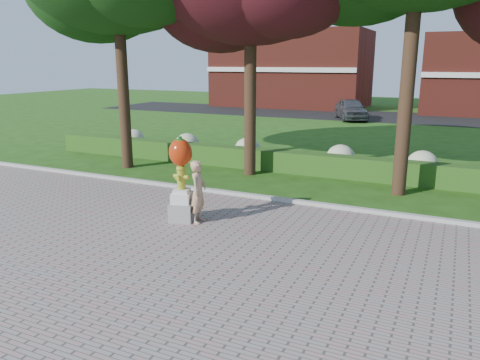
{
  "coord_description": "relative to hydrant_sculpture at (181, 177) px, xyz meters",
  "views": [
    {
      "loc": [
        5.05,
        -9.91,
        4.17
      ],
      "look_at": [
        -0.07,
        1.0,
        1.12
      ],
      "focal_mm": 35.0,
      "sensor_mm": 36.0,
      "label": 1
    }
  ],
  "objects": [
    {
      "name": "street",
      "position": [
        1.41,
        27.79,
        -1.23
      ],
      "size": [
        50.0,
        8.0,
        0.02
      ],
      "primitive_type": "cube",
      "color": "black",
      "rests_on": "ground"
    },
    {
      "name": "ground",
      "position": [
        1.41,
        -0.21,
        -1.24
      ],
      "size": [
        100.0,
        100.0,
        0.0
      ],
      "primitive_type": "plane",
      "color": "#244711",
      "rests_on": "ground"
    },
    {
      "name": "lawn_hedge",
      "position": [
        1.41,
        6.79,
        -0.84
      ],
      "size": [
        24.0,
        0.7,
        0.8
      ],
      "primitive_type": "cube",
      "color": "#244B15",
      "rests_on": "ground"
    },
    {
      "name": "hydrangea_row",
      "position": [
        1.98,
        7.79,
        -0.69
      ],
      "size": [
        20.1,
        1.1,
        0.99
      ],
      "color": "#A5A780",
      "rests_on": "ground"
    },
    {
      "name": "walkway",
      "position": [
        1.41,
        -4.21,
        -1.22
      ],
      "size": [
        40.0,
        14.0,
        0.04
      ],
      "primitive_type": "cube",
      "color": "gray",
      "rests_on": "ground"
    },
    {
      "name": "woman",
      "position": [
        0.48,
        0.06,
        -0.37
      ],
      "size": [
        0.5,
        0.67,
        1.67
      ],
      "primitive_type": "imported",
      "rotation": [
        0.0,
        0.0,
        1.75
      ],
      "color": "tan",
      "rests_on": "walkway"
    },
    {
      "name": "building_left",
      "position": [
        -8.59,
        33.79,
        2.26
      ],
      "size": [
        14.0,
        8.0,
        7.0
      ],
      "primitive_type": "cube",
      "color": "maroon",
      "rests_on": "ground"
    },
    {
      "name": "curb",
      "position": [
        1.41,
        2.79,
        -1.17
      ],
      "size": [
        40.0,
        0.18,
        0.15
      ],
      "primitive_type": "cube",
      "color": "#ADADA5",
      "rests_on": "ground"
    },
    {
      "name": "parked_car",
      "position": [
        -0.86,
        24.79,
        -0.44
      ],
      "size": [
        3.56,
        4.91,
        1.55
      ],
      "primitive_type": "imported",
      "rotation": [
        0.0,
        0.0,
        0.43
      ],
      "color": "#414449",
      "rests_on": "street"
    },
    {
      "name": "hydrant_sculpture",
      "position": [
        0.0,
        0.0,
        0.0
      ],
      "size": [
        0.75,
        0.75,
        2.27
      ],
      "rotation": [
        0.0,
        0.0,
        0.27
      ],
      "color": "gray",
      "rests_on": "walkway"
    }
  ]
}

